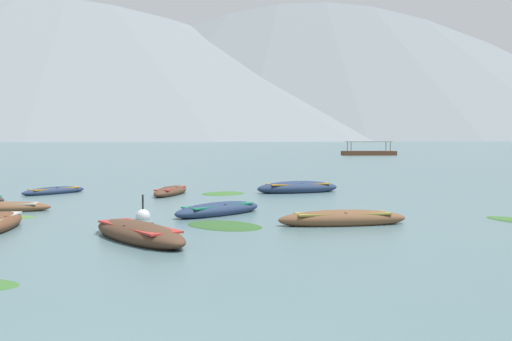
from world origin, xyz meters
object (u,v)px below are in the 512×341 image
object	(u,v)px
rowboat_0	(218,210)
mooring_buoy	(143,216)
ferry_0	(369,153)
rowboat_3	(298,188)
rowboat_7	(138,233)
rowboat_1	(171,191)
rowboat_2	(343,219)
rowboat_5	(54,191)
rowboat_6	(0,208)

from	to	relation	value
rowboat_0	mooring_buoy	size ratio (longest dim) A/B	3.65
rowboat_0	ferry_0	bearing A→B (deg)	73.49
rowboat_3	rowboat_7	size ratio (longest dim) A/B	1.06
rowboat_3	rowboat_1	bearing A→B (deg)	-170.35
rowboat_0	rowboat_2	size ratio (longest dim) A/B	0.84
rowboat_3	rowboat_7	distance (m)	15.23
rowboat_0	rowboat_3	size ratio (longest dim) A/B	0.77
rowboat_5	rowboat_3	bearing A→B (deg)	1.56
rowboat_1	rowboat_3	world-z (taller)	rowboat_3
rowboat_2	mooring_buoy	distance (m)	6.66
rowboat_5	ferry_0	world-z (taller)	ferry_0
rowboat_3	rowboat_2	bearing A→B (deg)	-89.03
rowboat_5	rowboat_6	distance (m)	7.19
rowboat_5	ferry_0	bearing A→B (deg)	65.70
rowboat_0	rowboat_1	world-z (taller)	rowboat_0
rowboat_0	rowboat_2	world-z (taller)	rowboat_2
rowboat_3	rowboat_5	distance (m)	12.13
rowboat_2	rowboat_6	distance (m)	12.76
rowboat_0	rowboat_1	distance (m)	8.12
rowboat_2	ferry_0	xyz separation A→B (m)	(19.26, 81.04, 0.26)
rowboat_0	rowboat_6	bearing A→B (deg)	171.20
rowboat_5	rowboat_6	world-z (taller)	rowboat_6
rowboat_2	rowboat_5	distance (m)	16.59
mooring_buoy	rowboat_5	bearing A→B (deg)	121.36
rowboat_3	rowboat_5	size ratio (longest dim) A/B	1.41
rowboat_2	mooring_buoy	world-z (taller)	mooring_buoy
rowboat_3	mooring_buoy	distance (m)	11.73
rowboat_0	rowboat_7	bearing A→B (deg)	-110.51
rowboat_6	ferry_0	world-z (taller)	ferry_0
rowboat_0	rowboat_7	distance (m)	5.67
rowboat_0	mooring_buoy	world-z (taller)	mooring_buoy
rowboat_6	rowboat_1	bearing A→B (deg)	48.83
rowboat_6	rowboat_7	bearing A→B (deg)	-46.79
rowboat_6	ferry_0	xyz separation A→B (m)	(31.40, 77.12, 0.30)
rowboat_0	mooring_buoy	bearing A→B (deg)	-155.96
rowboat_3	rowboat_6	size ratio (longest dim) A/B	1.23
rowboat_1	rowboat_6	xyz separation A→B (m)	(-5.64, -6.45, -0.02)
mooring_buoy	rowboat_2	bearing A→B (deg)	-13.36
rowboat_2	rowboat_7	size ratio (longest dim) A/B	0.98
rowboat_2	rowboat_5	bearing A→B (deg)	137.94
rowboat_1	ferry_0	world-z (taller)	ferry_0
rowboat_7	mooring_buoy	bearing A→B (deg)	97.11
rowboat_3	rowboat_5	world-z (taller)	rowboat_3
rowboat_1	mooring_buoy	xyz separation A→B (m)	(0.01, -8.83, -0.06)
rowboat_7	rowboat_1	bearing A→B (deg)	92.36
rowboat_1	rowboat_2	bearing A→B (deg)	-57.93
rowboat_0	rowboat_1	bearing A→B (deg)	108.12
ferry_0	rowboat_2	bearing A→B (deg)	-103.37
rowboat_2	rowboat_5	world-z (taller)	rowboat_2
rowboat_0	rowboat_3	xyz separation A→B (m)	(3.78, 8.78, 0.05)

